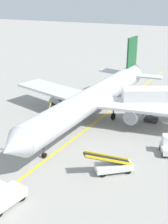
{
  "coord_description": "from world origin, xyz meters",
  "views": [
    {
      "loc": [
        16.68,
        -23.73,
        16.84
      ],
      "look_at": [
        1.25,
        8.59,
        2.5
      ],
      "focal_mm": 47.51,
      "sensor_mm": 36.0,
      "label": 1
    }
  ],
  "objects_px": {
    "airliner": "(95,97)",
    "belt_loader_aft_hold": "(52,115)",
    "pushback_tug": "(2,196)",
    "safety_cone_nose_right": "(129,120)",
    "safety_cone_wingtip_right": "(57,105)",
    "baggage_tug_near_wing": "(167,146)",
    "belt_loader_forward_hold": "(113,165)",
    "ground_crew_marshaller": "(9,144)"
  },
  "relations": [
    {
      "from": "airliner",
      "to": "belt_loader_aft_hold",
      "type": "relative_size",
      "value": 6.88
    },
    {
      "from": "ground_crew_marshaller",
      "to": "safety_cone_nose_right",
      "type": "relative_size",
      "value": 3.86
    },
    {
      "from": "pushback_tug",
      "to": "ground_crew_marshaller",
      "type": "height_order",
      "value": "pushback_tug"
    },
    {
      "from": "belt_loader_forward_hold",
      "to": "belt_loader_aft_hold",
      "type": "height_order",
      "value": "same"
    },
    {
      "from": "airliner",
      "to": "baggage_tug_near_wing",
      "type": "xyz_separation_m",
      "value": [
        11.13,
        -5.19,
        -2.49
      ]
    },
    {
      "from": "baggage_tug_near_wing",
      "to": "airliner",
      "type": "bearing_deg",
      "value": 155.0
    },
    {
      "from": "ground_crew_marshaller",
      "to": "safety_cone_nose_right",
      "type": "distance_m",
      "value": 17.19
    },
    {
      "from": "airliner",
      "to": "pushback_tug",
      "type": "relative_size",
      "value": 9.08
    },
    {
      "from": "pushback_tug",
      "to": "safety_cone_wingtip_right",
      "type": "bearing_deg",
      "value": 109.47
    },
    {
      "from": "belt_loader_forward_hold",
      "to": "ground_crew_marshaller",
      "type": "xyz_separation_m",
      "value": [
        -12.11,
        -1.08,
        0.13
      ]
    },
    {
      "from": "pushback_tug",
      "to": "belt_loader_aft_hold",
      "type": "distance_m",
      "value": 18.69
    },
    {
      "from": "airliner",
      "to": "ground_crew_marshaller",
      "type": "relative_size",
      "value": 20.79
    },
    {
      "from": "belt_loader_forward_hold",
      "to": "belt_loader_aft_hold",
      "type": "distance_m",
      "value": 15.27
    },
    {
      "from": "safety_cone_nose_right",
      "to": "safety_cone_wingtip_right",
      "type": "relative_size",
      "value": 1.0
    },
    {
      "from": "baggage_tug_near_wing",
      "to": "belt_loader_aft_hold",
      "type": "xyz_separation_m",
      "value": [
        -16.63,
        2.6,
        -0.15
      ]
    },
    {
      "from": "belt_loader_forward_hold",
      "to": "safety_cone_wingtip_right",
      "type": "xyz_separation_m",
      "value": [
        -14.61,
        13.73,
        -0.56
      ]
    },
    {
      "from": "safety_cone_nose_right",
      "to": "safety_cone_wingtip_right",
      "type": "bearing_deg",
      "value": 176.99
    },
    {
      "from": "airliner",
      "to": "belt_loader_forward_hold",
      "type": "distance_m",
      "value": 13.64
    },
    {
      "from": "airliner",
      "to": "safety_cone_wingtip_right",
      "type": "xyz_separation_m",
      "value": [
        -7.67,
        2.28,
        -3.2
      ]
    },
    {
      "from": "baggage_tug_near_wing",
      "to": "belt_loader_forward_hold",
      "type": "xyz_separation_m",
      "value": [
        -4.19,
        -6.26,
        -0.15
      ]
    },
    {
      "from": "baggage_tug_near_wing",
      "to": "safety_cone_nose_right",
      "type": "height_order",
      "value": "baggage_tug_near_wing"
    },
    {
      "from": "pushback_tug",
      "to": "ground_crew_marshaller",
      "type": "bearing_deg",
      "value": 125.15
    },
    {
      "from": "safety_cone_wingtip_right",
      "to": "baggage_tug_near_wing",
      "type": "bearing_deg",
      "value": -21.69
    },
    {
      "from": "airliner",
      "to": "safety_cone_nose_right",
      "type": "relative_size",
      "value": 80.31
    },
    {
      "from": "safety_cone_nose_right",
      "to": "safety_cone_wingtip_right",
      "type": "distance_m",
      "value": 12.23
    },
    {
      "from": "safety_cone_nose_right",
      "to": "baggage_tug_near_wing",
      "type": "bearing_deg",
      "value": -46.07
    },
    {
      "from": "safety_cone_wingtip_right",
      "to": "belt_loader_aft_hold",
      "type": "bearing_deg",
      "value": -66.04
    },
    {
      "from": "airliner",
      "to": "pushback_tug",
      "type": "height_order",
      "value": "airliner"
    },
    {
      "from": "safety_cone_wingtip_right",
      "to": "belt_loader_forward_hold",
      "type": "bearing_deg",
      "value": -43.23
    },
    {
      "from": "airliner",
      "to": "belt_loader_forward_hold",
      "type": "height_order",
      "value": "airliner"
    },
    {
      "from": "baggage_tug_near_wing",
      "to": "belt_loader_aft_hold",
      "type": "distance_m",
      "value": 16.83
    },
    {
      "from": "baggage_tug_near_wing",
      "to": "safety_cone_wingtip_right",
      "type": "relative_size",
      "value": 6.15
    },
    {
      "from": "baggage_tug_near_wing",
      "to": "safety_cone_wingtip_right",
      "type": "height_order",
      "value": "baggage_tug_near_wing"
    },
    {
      "from": "belt_loader_aft_hold",
      "to": "safety_cone_nose_right",
      "type": "height_order",
      "value": "belt_loader_aft_hold"
    },
    {
      "from": "safety_cone_wingtip_right",
      "to": "safety_cone_nose_right",
      "type": "bearing_deg",
      "value": -3.01
    },
    {
      "from": "belt_loader_aft_hold",
      "to": "ground_crew_marshaller",
      "type": "xyz_separation_m",
      "value": [
        0.33,
        -9.94,
        0.13
      ]
    },
    {
      "from": "belt_loader_aft_hold",
      "to": "safety_cone_nose_right",
      "type": "relative_size",
      "value": 11.67
    },
    {
      "from": "belt_loader_forward_hold",
      "to": "belt_loader_aft_hold",
      "type": "bearing_deg",
      "value": 144.55
    },
    {
      "from": "airliner",
      "to": "belt_loader_aft_hold",
      "type": "distance_m",
      "value": 6.63
    },
    {
      "from": "airliner",
      "to": "safety_cone_nose_right",
      "type": "height_order",
      "value": "airliner"
    },
    {
      "from": "airliner",
      "to": "baggage_tug_near_wing",
      "type": "bearing_deg",
      "value": -25.0
    },
    {
      "from": "baggage_tug_near_wing",
      "to": "pushback_tug",
      "type": "bearing_deg",
      "value": -125.48
    }
  ]
}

